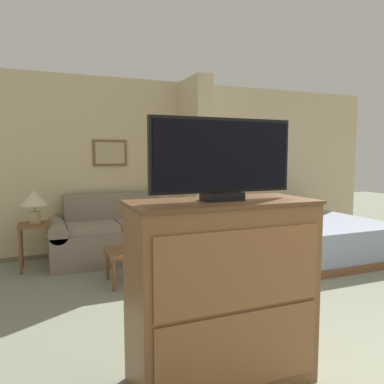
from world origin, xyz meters
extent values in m
cube|color=#CCB78E|center=(0.00, 4.44, 1.30)|extent=(7.19, 0.12, 2.60)
cube|color=#70644E|center=(0.00, 4.37, 0.03)|extent=(7.19, 0.02, 0.06)
cube|color=brown|center=(-1.19, 4.36, 1.49)|extent=(0.49, 0.02, 0.38)
cube|color=tan|center=(-1.19, 4.35, 1.49)|extent=(0.42, 0.01, 0.31)
cube|color=#CCB78E|center=(0.02, 4.00, 1.30)|extent=(0.24, 0.76, 2.60)
cube|color=gray|center=(-1.19, 3.92, 0.22)|extent=(1.36, 0.84, 0.44)
cube|color=gray|center=(-1.19, 4.24, 0.68)|extent=(1.36, 0.20, 0.47)
cube|color=gray|center=(-1.98, 3.92, 0.22)|extent=(0.22, 0.84, 0.44)
cylinder|color=gray|center=(-1.98, 3.92, 0.49)|extent=(0.25, 0.84, 0.25)
cube|color=gray|center=(-0.40, 3.92, 0.22)|extent=(0.22, 0.84, 0.44)
cylinder|color=gray|center=(-0.40, 3.92, 0.49)|extent=(0.25, 0.84, 0.25)
cube|color=gray|center=(-1.53, 3.87, 0.49)|extent=(0.66, 0.60, 0.10)
cube|color=gray|center=(-0.85, 3.87, 0.49)|extent=(0.66, 0.60, 0.10)
cube|color=brown|center=(-1.12, 2.90, 0.37)|extent=(0.77, 0.50, 0.04)
cylinder|color=brown|center=(-1.47, 2.69, 0.18)|extent=(0.04, 0.04, 0.35)
cylinder|color=brown|center=(-0.78, 2.69, 0.18)|extent=(0.04, 0.04, 0.35)
cylinder|color=brown|center=(-1.47, 3.11, 0.18)|extent=(0.04, 0.04, 0.35)
cylinder|color=brown|center=(-0.78, 3.11, 0.18)|extent=(0.04, 0.04, 0.35)
cube|color=brown|center=(-2.24, 3.88, 0.58)|extent=(0.41, 0.41, 0.04)
cylinder|color=brown|center=(-2.42, 3.70, 0.28)|extent=(0.04, 0.04, 0.56)
cylinder|color=brown|center=(-2.07, 3.70, 0.28)|extent=(0.04, 0.04, 0.56)
cylinder|color=brown|center=(-2.42, 4.05, 0.28)|extent=(0.04, 0.04, 0.56)
cylinder|color=brown|center=(-2.07, 4.05, 0.28)|extent=(0.04, 0.04, 0.56)
cylinder|color=tan|center=(-2.24, 3.88, 0.67)|extent=(0.14, 0.14, 0.15)
cylinder|color=tan|center=(-2.24, 3.88, 0.79)|extent=(0.02, 0.02, 0.08)
cone|color=beige|center=(-2.24, 3.88, 0.92)|extent=(0.32, 0.32, 0.19)
cube|color=brown|center=(-1.12, 0.83, 0.58)|extent=(1.15, 0.51, 1.16)
cube|color=#54351E|center=(-1.12, 0.83, 1.17)|extent=(1.17, 0.53, 0.02)
cube|color=brown|center=(-1.12, 0.57, 0.81)|extent=(1.05, 0.01, 0.46)
cube|color=brown|center=(-1.12, 0.57, 0.33)|extent=(1.05, 0.01, 0.46)
cube|color=black|center=(-1.12, 0.83, 1.21)|extent=(0.24, 0.16, 0.05)
cube|color=black|center=(-1.12, 0.83, 1.46)|extent=(0.94, 0.04, 0.46)
cube|color=black|center=(-1.12, 0.81, 1.46)|extent=(0.90, 0.01, 0.42)
cube|color=brown|center=(1.61, 3.23, 0.05)|extent=(1.57, 2.17, 0.10)
cube|color=#8993A8|center=(1.61, 3.23, 0.31)|extent=(1.53, 2.13, 0.42)
cube|color=white|center=(1.61, 4.08, 0.47)|extent=(1.41, 0.36, 0.10)
camera|label=1|loc=(-2.17, -1.23, 1.46)|focal=35.00mm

